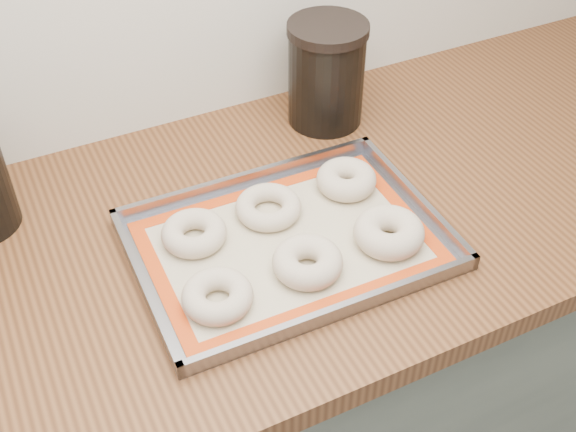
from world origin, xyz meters
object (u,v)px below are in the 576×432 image
bagel_front_right (389,232)px  bagel_back_mid (268,207)px  bagel_front_left (217,296)px  bagel_back_right (346,179)px  bagel_front_mid (308,262)px  baking_tray (288,242)px  canister_right (326,73)px  bagel_back_left (194,233)px

bagel_front_right → bagel_back_mid: bearing=134.6°
bagel_front_left → bagel_back_right: bearing=26.7°
bagel_front_mid → bagel_back_right: size_ratio=1.05×
bagel_back_right → bagel_back_mid: bearing=-179.0°
baking_tray → bagel_front_left: bearing=-154.5°
bagel_front_mid → canister_right: size_ratio=0.53×
bagel_back_mid → canister_right: (0.21, 0.20, 0.08)m
bagel_back_mid → bagel_front_right: bearing=-45.4°
bagel_front_mid → canister_right: bearing=58.1°
bagel_front_right → canister_right: 0.36m
bagel_front_right → bagel_front_mid: bearing=-180.0°
bagel_back_left → canister_right: (0.34, 0.21, 0.08)m
bagel_back_right → bagel_front_left: bearing=-153.3°
bagel_front_mid → bagel_back_left: (-0.12, 0.13, -0.00)m
bagel_front_right → bagel_back_left: size_ratio=1.08×
bagel_front_right → bagel_back_mid: 0.19m
bagel_front_left → bagel_back_mid: bearing=44.5°
bagel_back_mid → bagel_front_mid: bearing=-90.7°
bagel_front_left → bagel_front_mid: size_ratio=0.97×
bagel_front_right → bagel_back_right: bearing=87.5°
canister_right → bagel_front_left: bearing=-135.7°
bagel_front_right → bagel_front_left: bearing=-179.5°
bagel_back_right → canister_right: canister_right is taller
bagel_back_left → bagel_back_mid: size_ratio=0.95×
bagel_front_left → canister_right: bearing=44.3°
bagel_front_left → bagel_back_right: size_ratio=1.01×
bagel_front_right → canister_right: size_ratio=0.56×
bagel_back_mid → bagel_back_right: size_ratio=1.06×
bagel_front_mid → bagel_front_right: size_ratio=0.96×
bagel_back_left → bagel_back_right: bearing=1.9°
baking_tray → canister_right: (0.21, 0.28, 0.09)m
bagel_back_left → canister_right: canister_right is taller
bagel_front_mid → baking_tray: bearing=89.7°
bagel_front_mid → bagel_back_mid: 0.14m
bagel_back_left → bagel_back_right: (0.27, 0.01, 0.00)m
baking_tray → bagel_back_mid: (0.00, 0.07, 0.01)m
bagel_front_left → bagel_back_left: bearing=83.2°
bagel_back_left → canister_right: size_ratio=0.51×
bagel_front_right → bagel_back_right: 0.14m
bagel_front_left → bagel_front_right: bearing=0.5°
bagel_front_left → bagel_front_mid: bagel_front_mid is taller
baking_tray → canister_right: bearing=52.6°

